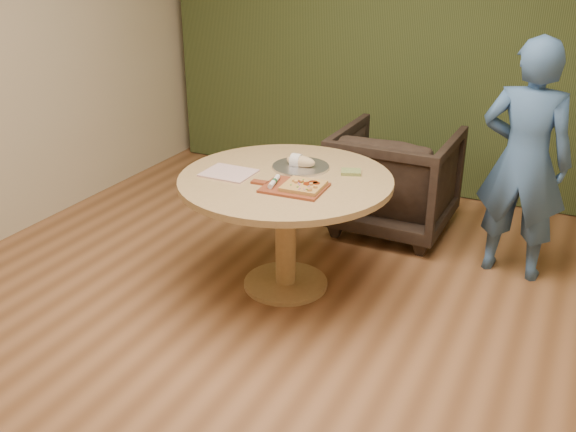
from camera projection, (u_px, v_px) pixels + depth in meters
The scene contains 12 objects.
room_shell at pixel (263, 108), 2.80m from camera, with size 5.04×6.04×2.84m.
curtain at pixel (433, 27), 5.18m from camera, with size 4.80×0.14×2.78m, color #2C391A.
pedestal_table at pixel (286, 198), 3.92m from camera, with size 1.30×1.30×0.75m.
pizza_paddle at pixel (293, 188), 3.69m from camera, with size 0.45×0.30×0.01m.
flatbread_pizza at pixel (304, 186), 3.66m from camera, with size 0.23×0.23×0.04m.
cutlery_roll at pixel (274, 181), 3.71m from camera, with size 0.06×0.20×0.03m.
newspaper at pixel (229, 173), 3.91m from camera, with size 0.30×0.25×0.01m, color white.
serving_tray at pixel (301, 167), 4.01m from camera, with size 0.36×0.36×0.02m.
bread_roll at pixel (299, 161), 4.00m from camera, with size 0.19×0.09×0.09m.
green_packet at pixel (351, 172), 3.92m from camera, with size 0.12×0.10×0.02m, color #5A6B30.
armchair at pixel (395, 175), 4.80m from camera, with size 0.85×0.79×0.87m, color black.
person_standing at pixel (524, 161), 4.03m from camera, with size 0.57×0.37×1.56m, color #395E91.
Camera 1 is at (1.31, -2.42, 2.11)m, focal length 40.00 mm.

